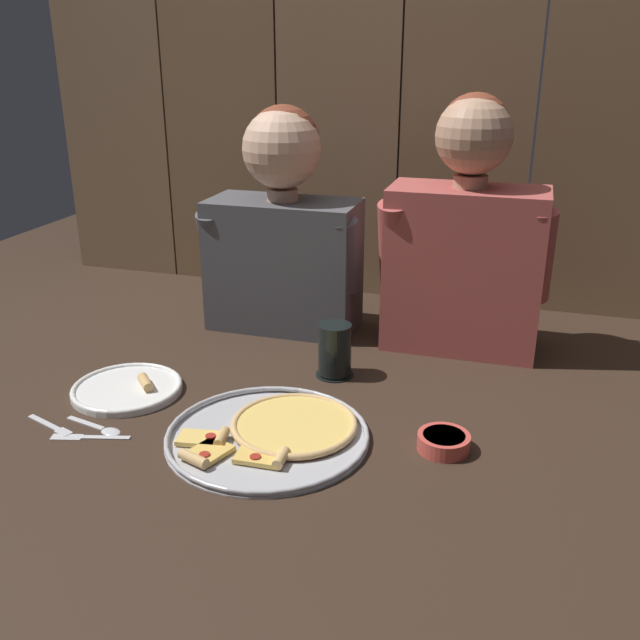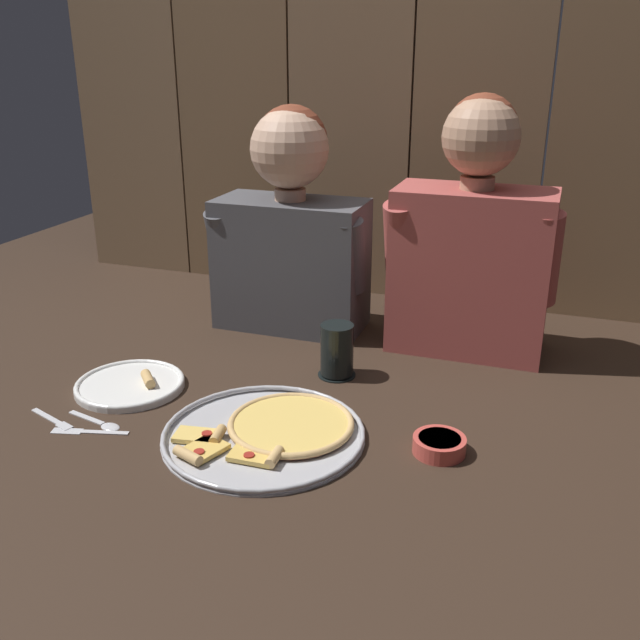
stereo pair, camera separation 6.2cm
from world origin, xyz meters
TOP-DOWN VIEW (x-y plane):
  - ground_plane at (0.00, 0.00)m, footprint 3.20×3.20m
  - pizza_tray at (-0.06, -0.08)m, footprint 0.40×0.40m
  - dinner_plate at (-0.43, -0.00)m, footprint 0.24×0.24m
  - drinking_glass at (-0.02, 0.22)m, footprint 0.09×0.09m
  - dipping_bowl at (0.26, -0.04)m, footprint 0.10×0.10m
  - table_fork at (-0.50, -0.18)m, footprint 0.13×0.06m
  - table_knife at (-0.40, -0.19)m, footprint 0.15×0.06m
  - table_spoon at (-0.40, -0.16)m, footprint 0.14×0.05m
  - diner_left at (-0.23, 0.48)m, footprint 0.43×0.21m
  - diner_right at (0.23, 0.48)m, footprint 0.41×0.20m
  - wooden_backdrop_wall at (-0.00, 0.82)m, footprint 2.19×0.03m

SIDE VIEW (x-z plane):
  - ground_plane at x=0.00m, z-range 0.00..0.00m
  - table_knife at x=-0.40m, z-range 0.00..0.00m
  - table_fork at x=-0.50m, z-range 0.00..0.01m
  - table_spoon at x=-0.40m, z-range 0.00..0.01m
  - dinner_plate at x=-0.43m, z-range -0.01..0.03m
  - pizza_tray at x=-0.06m, z-range 0.00..0.02m
  - dipping_bowl at x=0.26m, z-range 0.00..0.03m
  - drinking_glass at x=-0.02m, z-range 0.00..0.12m
  - diner_left at x=-0.23m, z-range -0.01..0.57m
  - diner_right at x=0.23m, z-range -0.02..0.59m
  - wooden_backdrop_wall at x=0.00m, z-range 0.00..1.30m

